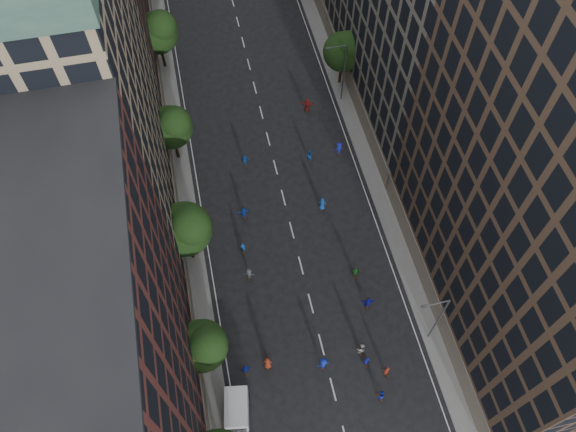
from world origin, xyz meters
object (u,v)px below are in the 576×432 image
(cargo_van, at_px, (237,415))
(skater_1, at_px, (366,361))
(streetlamp_far, at_px, (343,70))
(skater_2, at_px, (381,395))
(streetlamp_near, at_px, (437,318))
(skater_0, at_px, (244,406))

(cargo_van, xyz_separation_m, skater_1, (13.01, 2.35, -0.54))
(streetlamp_far, xyz_separation_m, skater_2, (-6.28, -37.69, -4.32))
(streetlamp_near, distance_m, skater_1, 8.06)
(skater_0, bearing_deg, streetlamp_far, -115.49)
(streetlamp_far, distance_m, cargo_van, 41.77)
(skater_0, bearing_deg, skater_1, -170.00)
(cargo_van, distance_m, skater_0, 1.10)
(skater_1, distance_m, skater_2, 3.40)
(streetlamp_far, xyz_separation_m, skater_1, (-6.64, -34.30, -4.38))
(skater_1, xyz_separation_m, skater_2, (0.36, -3.38, 0.05))
(streetlamp_far, distance_m, skater_2, 38.45)
(skater_1, bearing_deg, streetlamp_far, -102.67)
(streetlamp_far, bearing_deg, cargo_van, -118.19)
(skater_0, xyz_separation_m, skater_2, (12.59, -1.70, -0.12))
(streetlamp_near, height_order, streetlamp_far, same)
(streetlamp_near, distance_m, cargo_van, 20.35)
(skater_1, height_order, skater_2, skater_2)
(streetlamp_far, height_order, skater_0, streetlamp_far)
(streetlamp_far, height_order, skater_2, streetlamp_far)
(streetlamp_near, xyz_separation_m, streetlamp_far, (0.00, 33.00, 0.00))
(streetlamp_near, relative_size, cargo_van, 1.80)
(streetlamp_far, bearing_deg, skater_0, -117.67)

